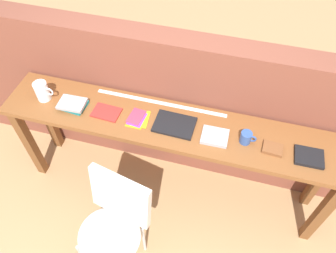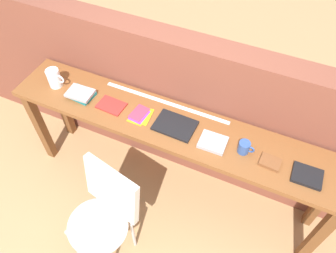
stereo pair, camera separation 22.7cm
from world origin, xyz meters
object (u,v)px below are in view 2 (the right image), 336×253
(book_stack_leftmost, at_px, (81,94))
(pamphlet_pile_colourful, at_px, (140,115))
(book_open_centre, at_px, (175,125))
(magazine_cycling, at_px, (111,105))
(chair_white_moulded, at_px, (103,214))
(leather_journal_brown, at_px, (270,162))
(mug, at_px, (244,147))
(book_repair_rightmost, at_px, (307,176))
(pitcher_white, at_px, (54,78))

(book_stack_leftmost, xyz_separation_m, pamphlet_pile_colourful, (0.50, 0.01, -0.02))
(book_open_centre, bearing_deg, pamphlet_pile_colourful, -176.13)
(book_stack_leftmost, distance_m, magazine_cycling, 0.26)
(chair_white_moulded, distance_m, leather_journal_brown, 1.18)
(mug, distance_m, book_repair_rightmost, 0.42)
(mug, xyz_separation_m, leather_journal_brown, (0.18, -0.02, -0.03))
(chair_white_moulded, bearing_deg, mug, 40.64)
(chair_white_moulded, height_order, mug, mug)
(chair_white_moulded, xyz_separation_m, magazine_cycling, (-0.25, 0.64, 0.36))
(pamphlet_pile_colourful, bearing_deg, mug, -0.02)
(magazine_cycling, bearing_deg, chair_white_moulded, -65.35)
(book_repair_rightmost, bearing_deg, book_stack_leftmost, 178.44)
(pitcher_white, height_order, book_open_centre, pitcher_white)
(book_open_centre, bearing_deg, magazine_cycling, -176.66)
(leather_journal_brown, bearing_deg, chair_white_moulded, -142.78)
(magazine_cycling, relative_size, pamphlet_pile_colourful, 1.10)
(magazine_cycling, height_order, pamphlet_pile_colourful, same)
(magazine_cycling, xyz_separation_m, book_open_centre, (0.51, 0.02, 0.00))
(pitcher_white, distance_m, book_stack_leftmost, 0.25)
(pitcher_white, bearing_deg, mug, -0.41)
(book_stack_leftmost, bearing_deg, pitcher_white, 174.82)
(book_stack_leftmost, relative_size, leather_journal_brown, 1.57)
(book_open_centre, bearing_deg, book_repair_rightmost, -0.83)
(book_stack_leftmost, height_order, mug, mug)
(pitcher_white, height_order, pamphlet_pile_colourful, pitcher_white)
(chair_white_moulded, bearing_deg, book_stack_leftmost, 129.18)
(magazine_cycling, height_order, leather_journal_brown, leather_journal_brown)
(chair_white_moulded, relative_size, pamphlet_pile_colourful, 4.89)
(leather_journal_brown, bearing_deg, pamphlet_pile_colourful, -177.78)
(magazine_cycling, bearing_deg, pamphlet_pile_colourful, 4.14)
(magazine_cycling, bearing_deg, book_open_centre, 4.75)
(book_open_centre, relative_size, leather_journal_brown, 2.19)
(pamphlet_pile_colourful, distance_m, mug, 0.77)
(book_stack_leftmost, xyz_separation_m, book_repair_rightmost, (1.68, -0.01, -0.01))
(book_open_centre, xyz_separation_m, leather_journal_brown, (0.68, -0.03, 0.00))
(pamphlet_pile_colourful, bearing_deg, chair_white_moulded, -88.44)
(chair_white_moulded, height_order, pitcher_white, pitcher_white)
(chair_white_moulded, relative_size, leather_journal_brown, 6.86)
(magazine_cycling, height_order, book_repair_rightmost, book_repair_rightmost)
(chair_white_moulded, xyz_separation_m, mug, (0.75, 0.64, 0.40))
(book_open_centre, bearing_deg, mug, 0.14)
(book_stack_leftmost, bearing_deg, magazine_cycling, 1.36)
(chair_white_moulded, distance_m, book_repair_rightmost, 1.37)
(mug, bearing_deg, book_repair_rightmost, -3.46)
(chair_white_moulded, bearing_deg, book_repair_rightmost, 27.96)
(chair_white_moulded, xyz_separation_m, book_repair_rightmost, (1.16, 0.62, 0.37))
(chair_white_moulded, height_order, book_repair_rightmost, book_repair_rightmost)
(pitcher_white, bearing_deg, book_stack_leftmost, -5.18)
(pamphlet_pile_colourful, xyz_separation_m, book_open_centre, (0.27, 0.01, 0.00))
(book_stack_leftmost, distance_m, leather_journal_brown, 1.45)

